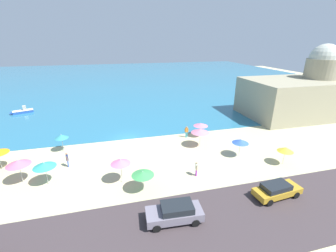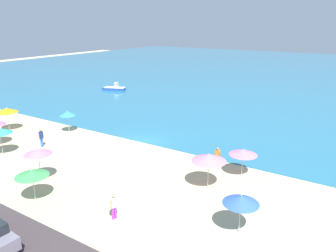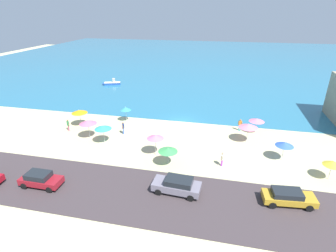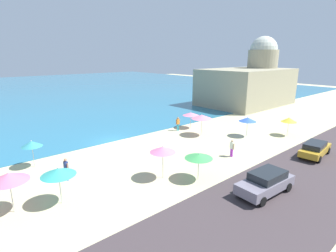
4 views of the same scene
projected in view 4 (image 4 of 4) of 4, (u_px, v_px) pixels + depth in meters
ground_plane at (113, 142)px, 29.09m from camera, size 160.00×160.00×0.00m
sea at (9, 92)px, 69.25m from camera, size 150.00×110.00×0.05m
coastal_road at (260, 212)px, 15.94m from camera, size 80.00×8.00×0.06m
beach_umbrella_0 at (58, 172)px, 16.44m from camera, size 2.17×2.17×2.51m
beach_umbrella_2 at (32, 144)px, 22.00m from camera, size 1.70×1.70×2.39m
beach_umbrella_3 at (163, 149)px, 19.90m from camera, size 2.01×2.01×2.66m
beach_umbrella_4 at (248, 119)px, 30.59m from camera, size 2.03×2.03×2.37m
beach_umbrella_5 at (202, 117)px, 30.94m from camera, size 2.45×2.45×2.57m
beach_umbrella_6 at (191, 114)px, 34.19m from camera, size 2.12×2.12×2.16m
beach_umbrella_7 at (199, 156)px, 19.80m from camera, size 2.14×2.14×2.17m
beach_umbrella_8 at (8, 177)px, 15.46m from camera, size 2.29×2.29×2.65m
beach_umbrella_9 at (289, 120)px, 30.94m from camera, size 1.78×1.78×2.25m
bather_0 at (178, 123)px, 33.19m from camera, size 0.56×0.29×1.77m
bather_2 at (66, 168)px, 19.89m from camera, size 0.26×0.57×1.77m
bather_3 at (232, 147)px, 24.61m from camera, size 0.29×0.56×1.65m
parked_car_0 at (266, 182)px, 17.94m from camera, size 4.61×2.19×1.56m
parked_car_3 at (315, 149)px, 24.60m from camera, size 4.61×2.14×1.38m
harbor_fortress at (250, 82)px, 51.32m from camera, size 17.55×11.72×13.02m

